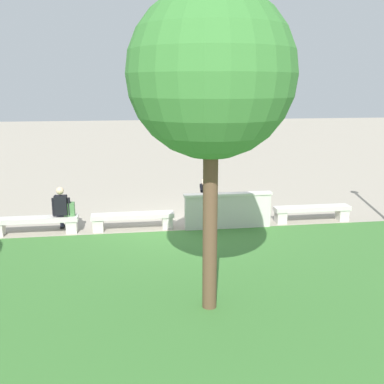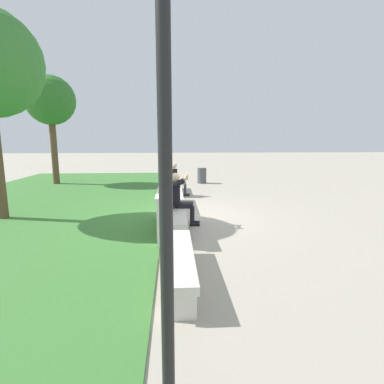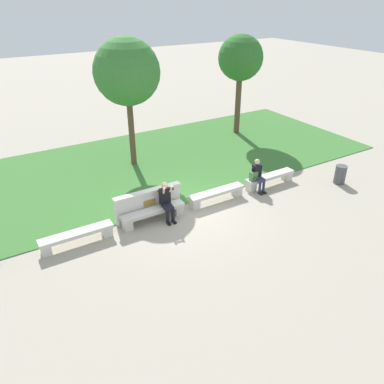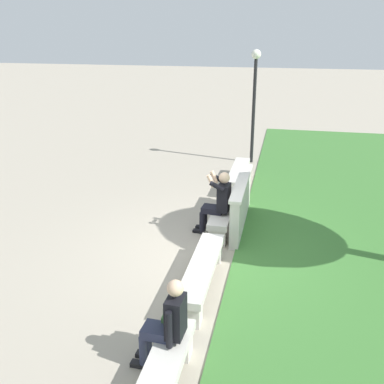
% 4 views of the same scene
% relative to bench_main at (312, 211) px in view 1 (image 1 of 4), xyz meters
% --- Properties ---
extents(ground_plane, '(80.00, 80.00, 0.00)m').
position_rel_bench_main_xyz_m(ground_plane, '(3.85, 0.00, -0.31)').
color(ground_plane, '#A89E8C').
extents(grass_strip, '(21.94, 8.00, 0.03)m').
position_rel_bench_main_xyz_m(grass_strip, '(3.85, 4.38, -0.29)').
color(grass_strip, '#3D7533').
rests_on(grass_strip, ground).
extents(bench_main, '(2.23, 0.40, 0.45)m').
position_rel_bench_main_xyz_m(bench_main, '(0.00, 0.00, 0.00)').
color(bench_main, beige).
rests_on(bench_main, ground).
extents(bench_near, '(2.23, 0.40, 0.45)m').
position_rel_bench_main_xyz_m(bench_near, '(2.57, 0.00, 0.00)').
color(bench_near, beige).
rests_on(bench_near, ground).
extents(bench_mid, '(2.23, 0.40, 0.45)m').
position_rel_bench_main_xyz_m(bench_mid, '(5.14, 0.00, 0.00)').
color(bench_mid, beige).
rests_on(bench_mid, ground).
extents(bench_far, '(2.23, 0.40, 0.45)m').
position_rel_bench_main_xyz_m(bench_far, '(7.70, 0.00, 0.00)').
color(bench_far, beige).
rests_on(bench_far, ground).
extents(backrest_wall_with_plaque, '(2.42, 0.24, 1.01)m').
position_rel_bench_main_xyz_m(backrest_wall_with_plaque, '(2.57, 0.34, 0.21)').
color(backrest_wall_with_plaque, beige).
rests_on(backrest_wall_with_plaque, ground).
extents(person_photographer, '(0.50, 0.75, 1.32)m').
position_rel_bench_main_xyz_m(person_photographer, '(3.04, -0.08, 0.43)').
color(person_photographer, black).
rests_on(person_photographer, ground).
extents(person_distant, '(0.48, 0.69, 1.26)m').
position_rel_bench_main_xyz_m(person_distant, '(7.00, -0.07, 0.36)').
color(person_distant, black).
rests_on(person_distant, ground).
extents(backpack, '(0.28, 0.24, 0.43)m').
position_rel_bench_main_xyz_m(backpack, '(6.81, -0.04, 0.32)').
color(backpack, '#4C7F47').
rests_on(backpack, bench_far).
extents(tree_behind_wall, '(2.69, 2.69, 5.36)m').
position_rel_bench_main_xyz_m(tree_behind_wall, '(3.89, 4.71, 3.68)').
color(tree_behind_wall, brown).
rests_on(tree_behind_wall, ground).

